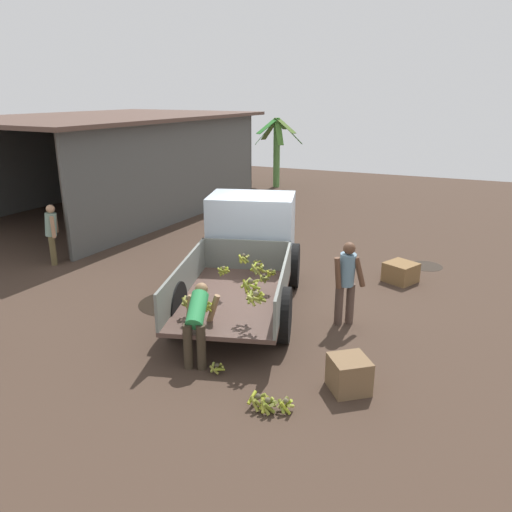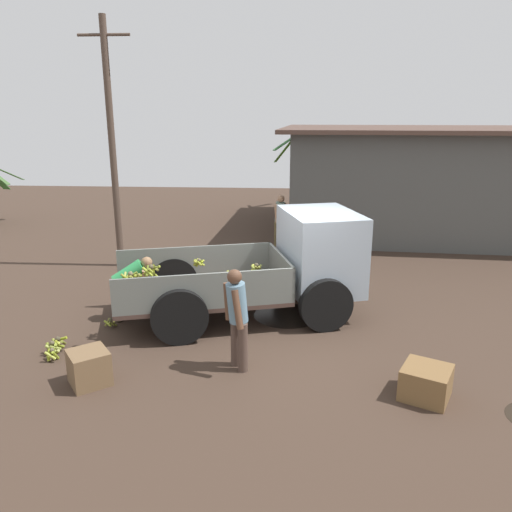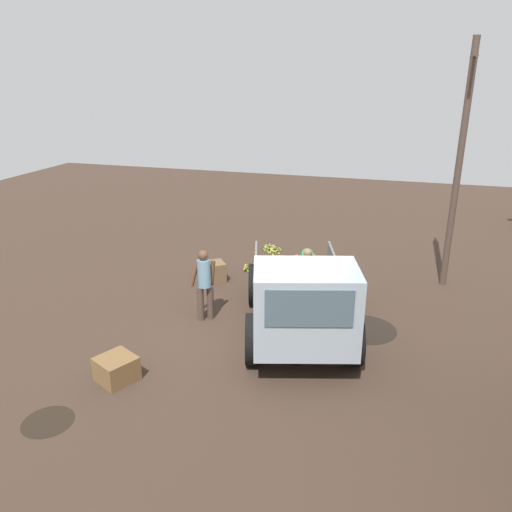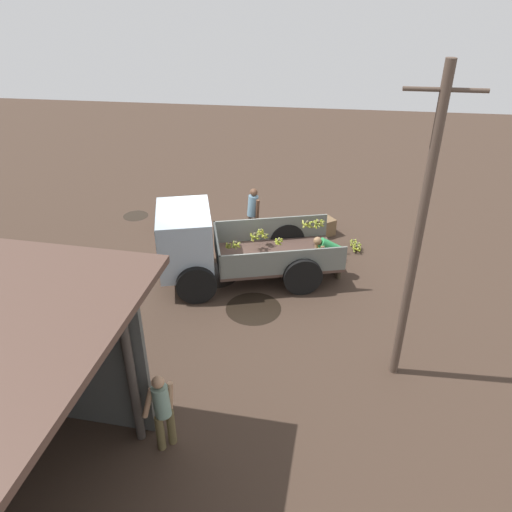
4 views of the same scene
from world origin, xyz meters
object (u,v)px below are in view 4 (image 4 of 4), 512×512
object	(u,v)px
banana_bunch_on_ground_1	(357,246)
banana_bunch_on_ground_3	(357,248)
wooden_crate_0	(324,226)
cargo_truck	(208,244)
person_worker_loading	(330,252)
person_foreground_visitor	(253,212)
wooden_crate_1	(171,218)
utility_pole	(418,237)
person_bystander_near_shed	(162,409)
banana_bunch_on_ground_0	(337,265)
banana_bunch_on_ground_2	(353,242)

from	to	relation	value
banana_bunch_on_ground_1	banana_bunch_on_ground_3	distance (m)	0.16
banana_bunch_on_ground_3	wooden_crate_0	bearing A→B (deg)	-47.26
cargo_truck	person_worker_loading	distance (m)	3.19
person_worker_loading	wooden_crate_0	world-z (taller)	person_worker_loading
person_foreground_visitor	wooden_crate_1	xyz separation A→B (m)	(2.72, -0.63, -0.68)
utility_pole	person_bystander_near_shed	bearing A→B (deg)	29.83
person_worker_loading	wooden_crate_1	size ratio (longest dim) A/B	1.93
banana_bunch_on_ground_3	wooden_crate_1	world-z (taller)	wooden_crate_1
person_foreground_visitor	person_worker_loading	xyz separation A→B (m)	(-2.29, 1.84, -0.17)
utility_pole	banana_bunch_on_ground_1	xyz separation A→B (m)	(0.53, -5.01, -3.00)
banana_bunch_on_ground_0	banana_bunch_on_ground_2	world-z (taller)	banana_bunch_on_ground_2
banana_bunch_on_ground_2	wooden_crate_0	size ratio (longest dim) A/B	0.47
person_worker_loading	person_bystander_near_shed	size ratio (longest dim) A/B	0.80
person_worker_loading	wooden_crate_0	bearing A→B (deg)	-103.23
person_foreground_visitor	cargo_truck	bearing A→B (deg)	-145.13
person_foreground_visitor	banana_bunch_on_ground_2	size ratio (longest dim) A/B	6.44
wooden_crate_0	banana_bunch_on_ground_0	bearing A→B (deg)	101.27
cargo_truck	utility_pole	size ratio (longest dim) A/B	0.81
banana_bunch_on_ground_2	wooden_crate_1	distance (m)	5.78
cargo_truck	person_foreground_visitor	size ratio (longest dim) A/B	3.03
banana_bunch_on_ground_2	wooden_crate_1	bearing A→B (deg)	-6.84
banana_bunch_on_ground_0	wooden_crate_1	bearing A→B (deg)	-20.99
banana_bunch_on_ground_1	person_foreground_visitor	bearing A→B (deg)	-5.10
person_worker_loading	banana_bunch_on_ground_0	world-z (taller)	person_worker_loading
banana_bunch_on_ground_0	banana_bunch_on_ground_3	bearing A→B (deg)	-121.03
cargo_truck	person_foreground_visitor	distance (m)	2.53
cargo_truck	wooden_crate_1	world-z (taller)	cargo_truck
person_foreground_visitor	banana_bunch_on_ground_0	distance (m)	2.99
utility_pole	banana_bunch_on_ground_3	distance (m)	5.73
person_foreground_visitor	person_worker_loading	world-z (taller)	person_foreground_visitor
utility_pole	person_worker_loading	xyz separation A→B (m)	(1.35, -3.45, -2.39)
wooden_crate_0	wooden_crate_1	xyz separation A→B (m)	(4.85, -0.03, -0.03)
person_foreground_visitor	person_bystander_near_shed	bearing A→B (deg)	-129.33
banana_bunch_on_ground_0	wooden_crate_0	world-z (taller)	wooden_crate_0
utility_pole	banana_bunch_on_ground_2	xyz separation A→B (m)	(0.63, -5.24, -3.01)
cargo_truck	person_foreground_visitor	bearing A→B (deg)	-125.23
person_foreground_visitor	wooden_crate_0	bearing A→B (deg)	-19.99
wooden_crate_0	person_bystander_near_shed	bearing A→B (deg)	72.48
cargo_truck	banana_bunch_on_ground_3	size ratio (longest dim) A/B	18.45
wooden_crate_1	person_foreground_visitor	bearing A→B (deg)	166.87
banana_bunch_on_ground_1	banana_bunch_on_ground_2	world-z (taller)	banana_bunch_on_ground_1
banana_bunch_on_ground_2	banana_bunch_on_ground_1	bearing A→B (deg)	113.99
cargo_truck	person_bystander_near_shed	xyz separation A→B (m)	(-0.36, 5.27, -0.20)
cargo_truck	banana_bunch_on_ground_3	bearing A→B (deg)	-169.52
person_foreground_visitor	person_bystander_near_shed	xyz separation A→B (m)	(0.48, 7.65, -0.05)
wooden_crate_0	person_foreground_visitor	bearing A→B (deg)	15.79
utility_pole	banana_bunch_on_ground_3	size ratio (longest dim) A/B	22.65
person_bystander_near_shed	wooden_crate_0	bearing A→B (deg)	-61.55
banana_bunch_on_ground_0	banana_bunch_on_ground_1	size ratio (longest dim) A/B	0.90
person_worker_loading	wooden_crate_0	size ratio (longest dim) A/B	2.28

